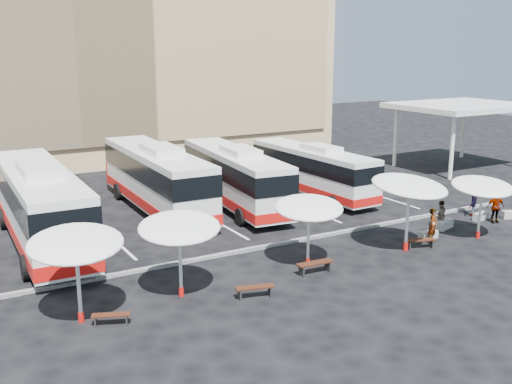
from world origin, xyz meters
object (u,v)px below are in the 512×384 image
wood_bench_2 (315,265)px  passenger_1 (441,214)px  conc_bench_1 (445,224)px  passenger_0 (433,226)px  sunshade_0 (76,244)px  bus_1 (156,177)px  wood_bench_0 (111,317)px  conc_bench_0 (428,235)px  sunshade_2 (309,208)px  bus_3 (312,169)px  bus_0 (40,203)px  sunshade_1 (179,228)px  passenger_2 (496,207)px  wood_bench_3 (420,241)px  bus_2 (234,175)px  conc_bench_2 (481,216)px  passenger_3 (472,201)px  sunshade_4 (482,187)px  wood_bench_1 (255,289)px  sunshade_3 (409,186)px

wood_bench_2 → passenger_1: bearing=12.0°
conc_bench_1 → passenger_0: size_ratio=0.72×
sunshade_0 → bus_1: bearing=58.8°
wood_bench_0 → conc_bench_0: (17.11, 1.52, -0.12)m
sunshade_2 → wood_bench_2: bearing=-106.3°
bus_3 → conc_bench_0: 10.68m
conc_bench_0 → bus_1: bearing=129.9°
sunshade_2 → bus_0: bearing=137.6°
sunshade_1 → passenger_2: sunshade_1 is taller
bus_0 → sunshade_0: 9.65m
bus_1 → wood_bench_3: bearing=-54.6°
passenger_0 → sunshade_0: bearing=151.9°
wood_bench_2 → passenger_1: 10.10m
bus_1 → bus_3: bus_1 is taller
bus_1 → sunshade_2: bearing=-76.6°
bus_2 → passenger_1: (7.63, -9.62, -1.19)m
bus_3 → wood_bench_2: bus_3 is taller
sunshade_1 → wood_bench_3: bearing=-2.2°
conc_bench_2 → passenger_3: 1.14m
sunshade_4 → passenger_2: (3.07, 1.44, -1.83)m
sunshade_1 → passenger_2: bearing=1.9°
sunshade_4 → conc_bench_1: size_ratio=3.14×
conc_bench_1 → wood_bench_1: bearing=-168.2°
wood_bench_0 → conc_bench_1: (19.18, 2.34, -0.08)m
wood_bench_3 → wood_bench_1: bearing=-173.7°
bus_1 → bus_3: 10.36m
bus_2 → sunshade_1: size_ratio=2.92×
conc_bench_1 → conc_bench_2: (3.11, 0.17, -0.03)m
sunshade_3 → wood_bench_1: sunshade_3 is taller
sunshade_1 → conc_bench_1: sunshade_1 is taller
wood_bench_3 → passenger_0: passenger_0 is taller
wood_bench_1 → wood_bench_2: (3.57, 0.95, 0.03)m
conc_bench_2 → wood_bench_0: bearing=-173.6°
wood_bench_2 → conc_bench_2: (13.08, 2.04, -0.18)m
sunshade_1 → wood_bench_0: sunshade_1 is taller
wood_bench_3 → passenger_3: bearing=22.1°
bus_3 → conc_bench_2: bus_3 is taller
sunshade_4 → passenger_0: size_ratio=2.25×
sunshade_0 → conc_bench_0: (17.98, 0.73, -2.77)m
conc_bench_0 → passenger_2: 5.42m
conc_bench_2 → passenger_3: (0.20, 0.89, 0.68)m
passenger_2 → wood_bench_2: bearing=-155.5°
sunshade_2 → passenger_2: (13.00, 0.32, -1.81)m
sunshade_3 → wood_bench_1: (-9.16, -1.20, -2.84)m
bus_2 → sunshade_2: size_ratio=3.01×
wood_bench_1 → passenger_2: passenger_2 is taller
passenger_2 → conc_bench_2: bearing=122.6°
sunshade_3 → sunshade_4: sunshade_3 is taller
passenger_2 → sunshade_2: bearing=-159.5°
sunshade_2 → conc_bench_2: sunshade_2 is taller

